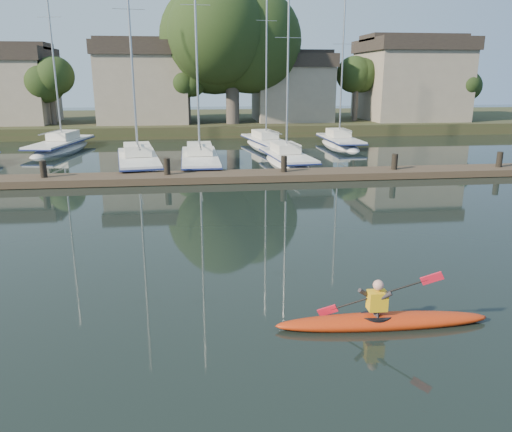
{
  "coord_description": "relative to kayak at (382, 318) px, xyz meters",
  "views": [
    {
      "loc": [
        -1.6,
        -11.29,
        5.16
      ],
      "look_at": [
        0.14,
        2.76,
        1.2
      ],
      "focal_mm": 35.0,
      "sensor_mm": 36.0,
      "label": 1
    }
  ],
  "objects": [
    {
      "name": "ground",
      "position": [
        -2.26,
        2.02,
        -0.18
      ],
      "size": [
        160.0,
        160.0,
        0.0
      ],
      "primitive_type": "plane",
      "color": "black",
      "rests_on": "ground"
    },
    {
      "name": "kayak",
      "position": [
        0.0,
        0.0,
        0.0
      ],
      "size": [
        4.67,
        1.06,
        1.49
      ],
      "rotation": [
        0.0,
        0.0,
        -0.03
      ],
      "color": "#B13B0D",
      "rests_on": "ground"
    },
    {
      "name": "dock",
      "position": [
        -2.26,
        16.02,
        0.02
      ],
      "size": [
        34.0,
        2.0,
        1.8
      ],
      "color": "#4C3B2B",
      "rests_on": "ground"
    },
    {
      "name": "sailboat_1",
      "position": [
        -7.15,
        20.46,
        -0.39
      ],
      "size": [
        3.61,
        9.47,
        15.1
      ],
      "rotation": [
        0.0,
        0.0,
        0.15
      ],
      "color": "white",
      "rests_on": "ground"
    },
    {
      "name": "sailboat_2",
      "position": [
        -3.55,
        20.59,
        -0.37
      ],
      "size": [
        2.31,
        9.4,
        15.52
      ],
      "rotation": [
        0.0,
        0.0,
        0.01
      ],
      "color": "white",
      "rests_on": "ground"
    },
    {
      "name": "sailboat_3",
      "position": [
        1.81,
        20.76,
        -0.37
      ],
      "size": [
        2.86,
        8.09,
        12.77
      ],
      "rotation": [
        0.0,
        0.0,
        0.1
      ],
      "color": "white",
      "rests_on": "ground"
    },
    {
      "name": "sailboat_5",
      "position": [
        -13.57,
        28.81,
        -0.38
      ],
      "size": [
        3.8,
        9.73,
        15.72
      ],
      "rotation": [
        0.0,
        0.0,
        -0.17
      ],
      "color": "white",
      "rests_on": "ground"
    },
    {
      "name": "sailboat_6",
      "position": [
        1.65,
        28.35,
        -0.36
      ],
      "size": [
        3.63,
        9.95,
        15.5
      ],
      "rotation": [
        0.0,
        0.0,
        0.17
      ],
      "color": "white",
      "rests_on": "ground"
    },
    {
      "name": "sailboat_7",
      "position": [
        7.38,
        28.46,
        -0.37
      ],
      "size": [
        2.25,
        8.11,
        13.03
      ],
      "rotation": [
        0.0,
        0.0,
        0.02
      ],
      "color": "white",
      "rests_on": "ground"
    },
    {
      "name": "shore",
      "position": [
        -0.65,
        42.31,
        3.05
      ],
      "size": [
        90.0,
        25.25,
        12.75
      ],
      "color": "#2B371B",
      "rests_on": "ground"
    }
  ]
}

